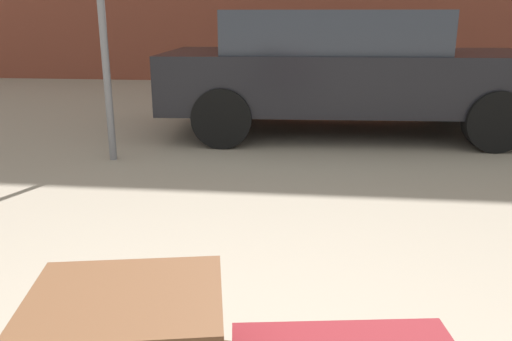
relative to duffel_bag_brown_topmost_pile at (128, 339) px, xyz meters
name	(u,v)px	position (x,y,z in m)	size (l,w,h in m)	color
duffel_bag_brown_topmost_pile	(128,339)	(0.00, 0.00, 0.00)	(0.40, 0.32, 0.21)	#51331E
parked_car	(344,69)	(0.72, 5.35, 0.06)	(4.38, 2.09, 1.42)	black
bollard_kerb_near	(448,86)	(2.53, 7.80, -0.43)	(0.22, 0.22, 0.55)	#383838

